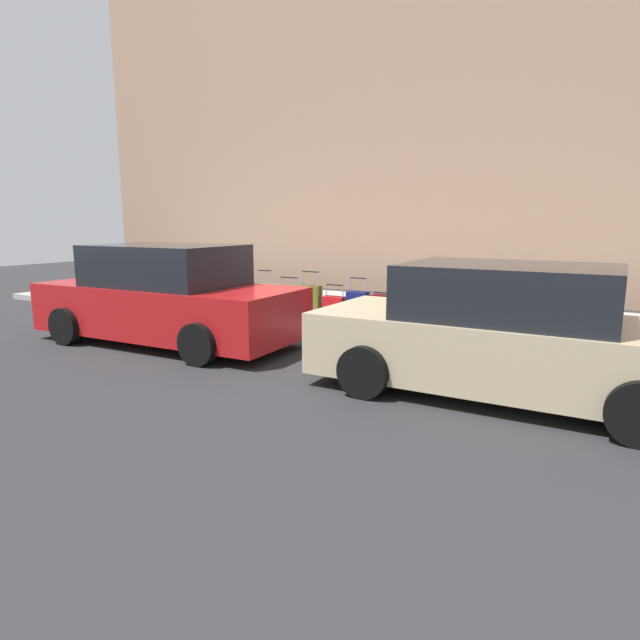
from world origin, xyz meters
name	(u,v)px	position (x,y,z in m)	size (l,w,h in m)	color
ground_plane	(287,333)	(0.00, 0.00, 0.00)	(40.00, 40.00, 0.00)	#28282B
sidewalk_curb	(348,311)	(0.00, -2.50, 0.07)	(18.00, 5.00, 0.14)	#9E9B93
building_facade_sidewalk_side	(433,107)	(0.00, -7.84, 5.41)	(24.00, 3.00, 10.81)	#9E7A60
suitcase_red_0	(530,322)	(-4.18, -0.85, 0.47)	(0.41, 0.22, 0.89)	red
suitcase_olive_1	(494,320)	(-3.63, -0.81, 0.47)	(0.50, 0.27, 0.72)	#59601E
suitcase_black_2	(460,319)	(-3.05, -0.78, 0.43)	(0.47, 0.29, 0.64)	black
suitcase_silver_3	(432,314)	(-2.53, -0.84, 0.46)	(0.39, 0.22, 0.70)	#9EA0A8
suitcase_teal_4	(404,313)	(-2.07, -0.70, 0.46)	(0.36, 0.25, 0.93)	#0F606B
suitcase_maroon_5	(381,311)	(-1.61, -0.71, 0.45)	(0.36, 0.23, 0.68)	maroon
suitcase_navy_6	(358,308)	(-1.13, -0.72, 0.47)	(0.40, 0.26, 0.92)	navy
suitcase_red_7	(335,310)	(-0.62, -0.73, 0.40)	(0.43, 0.23, 0.76)	red
suitcase_olive_8	(311,303)	(-0.09, -0.72, 0.49)	(0.44, 0.21, 0.99)	#59601E
suitcase_black_9	(289,304)	(0.48, -0.81, 0.41)	(0.49, 0.24, 0.84)	black
suitcase_silver_10	(265,300)	(1.01, -0.71, 0.47)	(0.40, 0.20, 0.96)	#9EA0A8
fire_hydrant	(237,294)	(1.83, -0.77, 0.54)	(0.39, 0.21, 0.77)	red
bollard_post	(211,294)	(2.43, -0.62, 0.51)	(0.15, 0.15, 0.74)	#333338
parking_meter	(589,294)	(-5.00, -1.02, 0.97)	(0.12, 0.09, 1.27)	slate
parked_car_beige_0	(506,335)	(-4.31, 1.70, 0.75)	(4.63, 2.14, 1.59)	tan
parked_car_red_1	(167,298)	(1.33, 1.70, 0.79)	(4.78, 2.23, 1.70)	#AD1619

